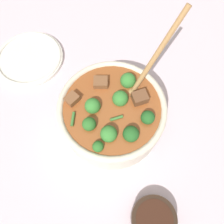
% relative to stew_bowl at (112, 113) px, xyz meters
% --- Properties ---
extents(ground_plane, '(4.00, 4.00, 0.00)m').
position_rel_stew_bowl_xyz_m(ground_plane, '(-0.00, 0.00, -0.06)').
color(ground_plane, silver).
extents(stew_bowl, '(0.33, 0.27, 0.29)m').
position_rel_stew_bowl_xyz_m(stew_bowl, '(0.00, 0.00, 0.00)').
color(stew_bowl, beige).
rests_on(stew_bowl, ground_plane).
extents(condiment_bowl, '(0.10, 0.10, 0.03)m').
position_rel_stew_bowl_xyz_m(condiment_bowl, '(-0.05, -0.26, -0.04)').
color(condiment_bowl, black).
rests_on(condiment_bowl, ground_plane).
extents(empty_plate, '(0.22, 0.22, 0.02)m').
position_rel_stew_bowl_xyz_m(empty_plate, '(-0.12, 0.32, -0.05)').
color(empty_plate, silver).
rests_on(empty_plate, ground_plane).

